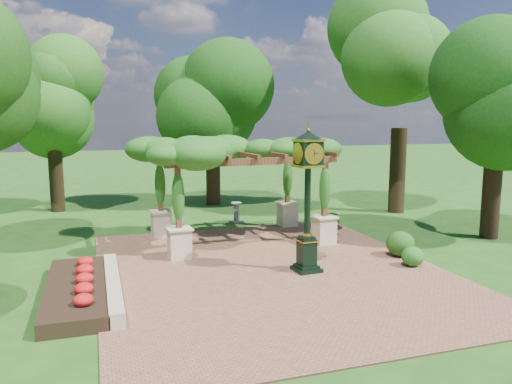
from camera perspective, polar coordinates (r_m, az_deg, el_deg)
name	(u,v)px	position (r m, az deg, el deg)	size (l,w,h in m)	color
ground	(283,282)	(14.29, 3.15, -10.19)	(120.00, 120.00, 0.00)	#1E4714
brick_plaza	(271,271)	(15.18, 1.77, -8.98)	(10.00, 12.00, 0.04)	brown
border_wall	(113,286)	(13.83, -16.02, -10.30)	(0.35, 5.00, 0.40)	#C6B793
flower_bed	(77,290)	(13.85, -19.80, -10.54)	(1.50, 5.00, 0.36)	red
pedestal_clock	(308,188)	(14.61, 5.93, 0.44)	(0.91, 0.91, 4.24)	black
pergola	(240,156)	(18.28, -1.85, 4.15)	(6.37, 4.20, 3.89)	beige
sundial	(236,214)	(21.91, -2.25, -2.50)	(0.63, 0.63, 0.89)	gray
shrub_front	(413,256)	(16.20, 17.46, -7.04)	(0.68, 0.68, 0.61)	#215F1B
shrub_mid	(400,244)	(17.20, 16.18, -5.70)	(0.92, 0.92, 0.83)	#1F4B15
shrub_back	(332,219)	(21.23, 8.70, -3.12)	(0.65, 0.65, 0.58)	#265B1A
tree_west_far	(52,99)	(26.08, -22.32, 9.80)	(3.72, 3.72, 7.96)	black
tree_north	(212,100)	(26.25, -5.03, 10.46)	(4.90, 4.90, 7.98)	#321E14
tree_east_far	(402,60)	(25.00, 16.37, 14.24)	(4.80, 4.80, 10.51)	black
tree_east_near	(499,92)	(20.77, 25.98, 10.20)	(4.49, 4.49, 8.00)	black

